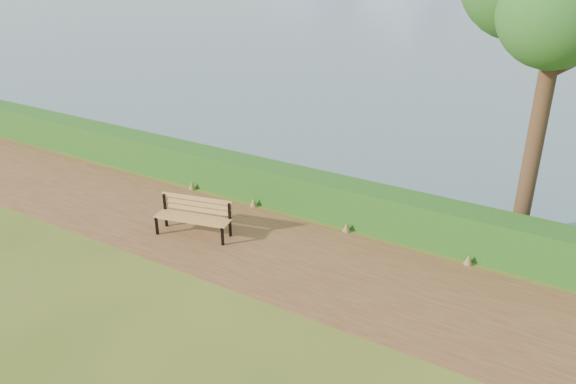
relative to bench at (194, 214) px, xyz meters
The scene contains 4 objects.
ground 1.51m from the bench, ahead, with size 140.00×140.00×0.00m, color #435E1A.
path 1.53m from the bench, ahead, with size 40.00×3.40×0.01m, color brown.
hedge 2.90m from the bench, 60.64° to the left, with size 32.00×0.85×1.00m, color #1B4C15.
bench is the anchor object (origin of this frame).
Camera 1 is at (6.61, -8.85, 6.35)m, focal length 35.00 mm.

